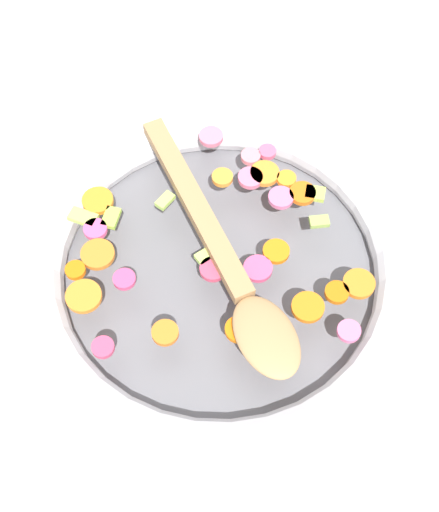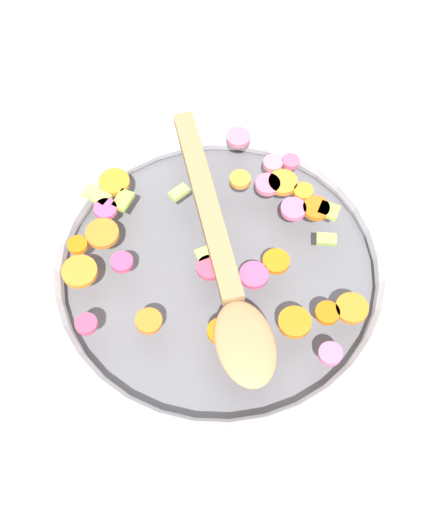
% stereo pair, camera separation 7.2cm
% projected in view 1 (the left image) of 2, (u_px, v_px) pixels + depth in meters
% --- Properties ---
extents(ground_plane, '(4.00, 4.00, 0.00)m').
position_uv_depth(ground_plane, '(219.00, 279.00, 0.77)').
color(ground_plane, silver).
extents(skillet, '(0.42, 0.42, 0.05)m').
position_uv_depth(skillet, '(219.00, 269.00, 0.75)').
color(skillet, slate).
rests_on(skillet, ground_plane).
extents(chopped_vegetables, '(0.27, 0.31, 0.01)m').
position_uv_depth(chopped_vegetables, '(216.00, 243.00, 0.73)').
color(chopped_vegetables, orange).
rests_on(chopped_vegetables, skillet).
extents(wooden_spoon, '(0.32, 0.15, 0.01)m').
position_uv_depth(wooden_spoon, '(229.00, 266.00, 0.70)').
color(wooden_spoon, '#A87F51').
rests_on(wooden_spoon, chopped_vegetables).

